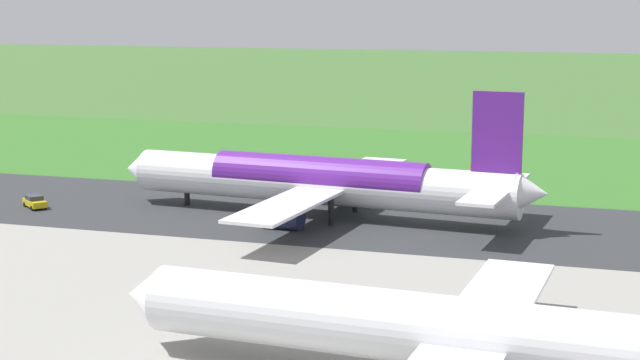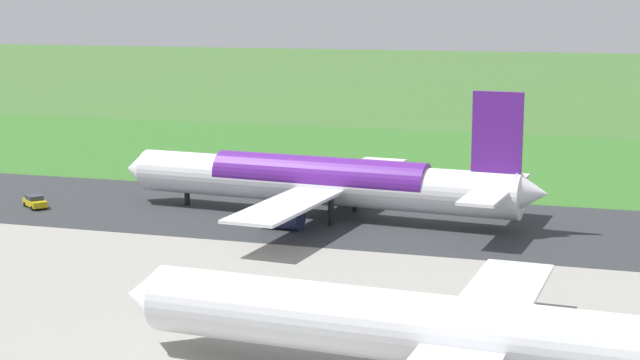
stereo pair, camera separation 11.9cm
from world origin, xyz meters
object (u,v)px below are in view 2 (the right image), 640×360
Objects in this scene: airliner_main at (323,181)px; service_car_ops at (35,201)px; airliner_parked_mid at (460,331)px; no_stopping_sign at (501,157)px; traffic_cone_orange at (470,167)px.

airliner_main is 36.60m from service_car_ops.
airliner_parked_mid is 73.82m from service_car_ops.
airliner_parked_mid is 22.46× the size of no_stopping_sign.
airliner_main is at bearing -171.05° from service_car_ops.
airliner_main reaches higher than airliner_parked_mid.
airliner_parked_mid is 89.32m from traffic_cone_orange.
no_stopping_sign is (-15.76, -44.56, -3.01)m from airliner_main.
airliner_main is at bearing -63.26° from airliner_parked_mid.
service_car_ops is (35.98, 5.67, -3.51)m from airliner_main.
traffic_cone_orange is at bearing -106.10° from airliner_main.
no_stopping_sign reaches higher than service_car_ops.
service_car_ops is at bearing -35.21° from airliner_parked_mid.
service_car_ops is at bearing 43.92° from traffic_cone_orange.
traffic_cone_orange is (4.17, 4.41, -1.07)m from no_stopping_sign.
airliner_main is 98.46× the size of traffic_cone_orange.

